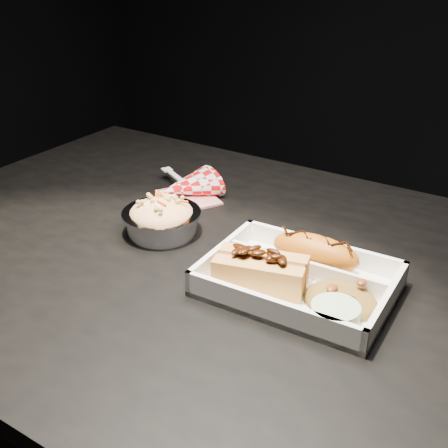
{
  "coord_description": "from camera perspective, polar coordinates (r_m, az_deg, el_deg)",
  "views": [
    {
      "loc": [
        0.39,
        -0.63,
        1.18
      ],
      "look_at": [
        -0.0,
        -0.01,
        0.81
      ],
      "focal_mm": 45.0,
      "sensor_mm": 36.0,
      "label": 1
    }
  ],
  "objects": [
    {
      "name": "dining_table",
      "position": [
        0.91,
        0.47,
        -8.15
      ],
      "size": [
        1.2,
        0.8,
        0.75
      ],
      "color": "black",
      "rests_on": "ground"
    },
    {
      "name": "food_tray",
      "position": [
        0.78,
        7.56,
        -5.98
      ],
      "size": [
        0.26,
        0.19,
        0.04
      ],
      "rotation": [
        0.0,
        0.0,
        0.03
      ],
      "color": "white",
      "rests_on": "dining_table"
    },
    {
      "name": "fried_pastry",
      "position": [
        0.81,
        9.24,
        -2.81
      ],
      "size": [
        0.13,
        0.06,
        0.05
      ],
      "primitive_type": "ellipsoid",
      "rotation": [
        0.0,
        0.0,
        0.03
      ],
      "color": "#C46513",
      "rests_on": "food_tray"
    },
    {
      "name": "hotdog",
      "position": [
        0.76,
        3.74,
        -4.58
      ],
      "size": [
        0.13,
        0.09,
        0.06
      ],
      "rotation": [
        0.0,
        0.0,
        0.26
      ],
      "color": "#DF9D4C",
      "rests_on": "food_tray"
    },
    {
      "name": "fried_rice_mound",
      "position": [
        0.74,
        11.85,
        -6.89
      ],
      "size": [
        0.1,
        0.08,
        0.03
      ],
      "primitive_type": "ellipsoid",
      "rotation": [
        0.0,
        0.0,
        0.03
      ],
      "color": "olive",
      "rests_on": "food_tray"
    },
    {
      "name": "cupcake_liner",
      "position": [
        0.7,
        11.2,
        -9.17
      ],
      "size": [
        0.06,
        0.06,
        0.03
      ],
      "primitive_type": "cylinder",
      "color": "#B1D19E",
      "rests_on": "food_tray"
    },
    {
      "name": "foil_coleslaw_cup",
      "position": [
        0.91,
        -6.36,
        0.68
      ],
      "size": [
        0.13,
        0.13,
        0.06
      ],
      "color": "silver",
      "rests_on": "dining_table"
    },
    {
      "name": "napkin_fork",
      "position": [
        1.05,
        -3.8,
        3.77
      ],
      "size": [
        0.17,
        0.15,
        0.1
      ],
      "rotation": [
        0.0,
        0.0,
        -0.49
      ],
      "color": "red",
      "rests_on": "dining_table"
    }
  ]
}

